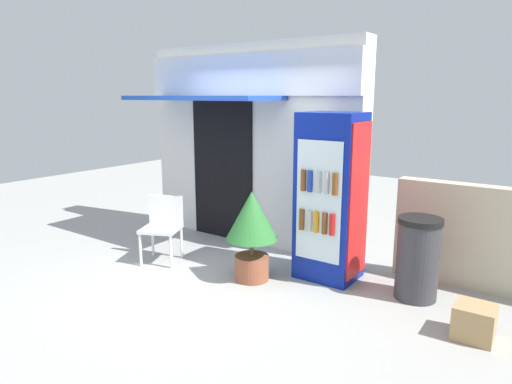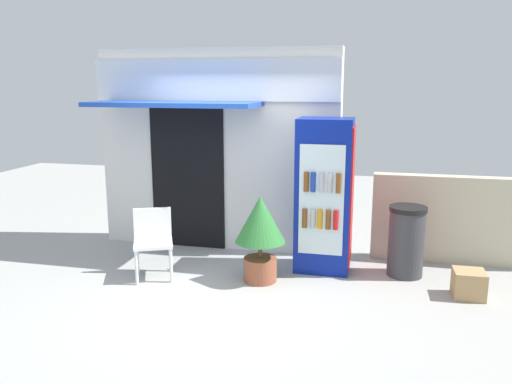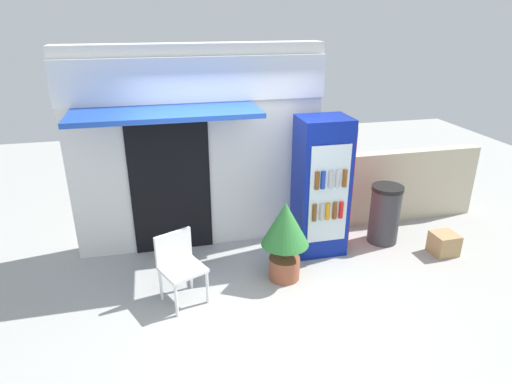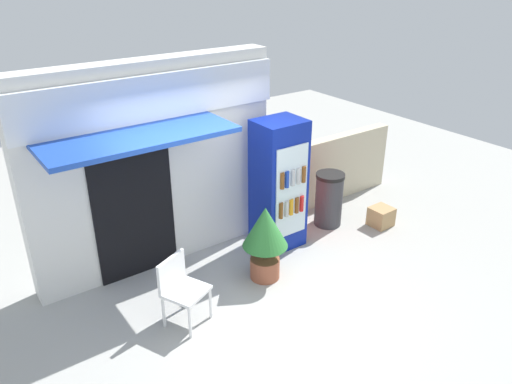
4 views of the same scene
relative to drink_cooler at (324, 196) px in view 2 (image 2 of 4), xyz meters
The scene contains 8 objects.
ground 1.83m from the drink_cooler, 140.68° to the right, with size 16.00×16.00×0.00m, color #A3A39E.
storefront_building 1.82m from the drink_cooler, 158.46° to the left, with size 3.47×1.23×2.84m.
drink_cooler is the anchor object (origin of this frame).
plastic_chair 2.21m from the drink_cooler, 160.18° to the right, with size 0.60×0.59×0.84m.
potted_plant_near_shop 0.97m from the drink_cooler, 139.33° to the right, with size 0.61×0.61×1.06m.
trash_bin 1.15m from the drink_cooler, ahead, with size 0.46×0.46×0.89m.
stone_boundary_wall 1.93m from the drink_cooler, 20.35° to the left, with size 2.37×0.21×1.17m, color beige.
cardboard_box 1.96m from the drink_cooler, 17.41° to the right, with size 0.34×0.33×0.31m, color tan.
Camera 2 is at (1.83, -5.41, 2.38)m, focal length 36.23 mm.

